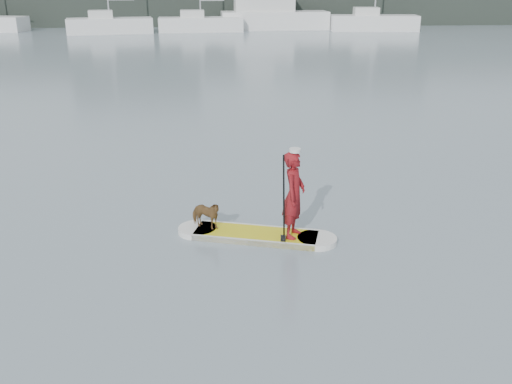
{
  "coord_description": "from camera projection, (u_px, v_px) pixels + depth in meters",
  "views": [
    {
      "loc": [
        -1.56,
        -12.45,
        5.01
      ],
      "look_at": [
        -0.76,
        -1.9,
        1.0
      ],
      "focal_mm": 40.0,
      "sensor_mm": 36.0,
      "label": 1
    }
  ],
  "objects": [
    {
      "name": "sailboat_c",
      "position": [
        109.0,
        24.0,
        52.84
      ],
      "size": [
        8.06,
        3.87,
        11.1
      ],
      "rotation": [
        0.0,
        0.0,
        0.17
      ],
      "color": "white",
      "rests_on": "ground"
    },
    {
      "name": "paddleboard",
      "position": [
        256.0,
        235.0,
        11.65
      ],
      "size": [
        3.2,
        1.48,
        0.12
      ],
      "rotation": [
        0.0,
        0.0,
        -0.28
      ],
      "color": "yellow",
      "rests_on": "ground"
    },
    {
      "name": "dog",
      "position": [
        206.0,
        215.0,
        11.72
      ],
      "size": [
        0.79,
        0.65,
        0.61
      ],
      "primitive_type": "imported",
      "rotation": [
        0.0,
        0.0,
        1.04
      ],
      "color": "brown",
      "rests_on": "paddleboard"
    },
    {
      "name": "paddle",
      "position": [
        284.0,
        210.0,
        10.98
      ],
      "size": [
        0.11,
        0.3,
        2.0
      ],
      "rotation": [
        0.0,
        0.0,
        -0.28
      ],
      "color": "black",
      "rests_on": "ground"
    },
    {
      "name": "motor_yacht_a",
      "position": [
        270.0,
        11.0,
        56.65
      ],
      "size": [
        10.71,
        3.69,
        6.35
      ],
      "rotation": [
        0.0,
        0.0,
        0.04
      ],
      "color": "white",
      "rests_on": "ground"
    },
    {
      "name": "white_cap",
      "position": [
        295.0,
        150.0,
        10.85
      ],
      "size": [
        0.22,
        0.22,
        0.07
      ],
      "primitive_type": "cylinder",
      "color": "silver",
      "rests_on": "paddler"
    },
    {
      "name": "ground",
      "position": [
        282.0,
        202.0,
        13.5
      ],
      "size": [
        140.0,
        140.0,
        0.0
      ],
      "primitive_type": "plane",
      "color": "slate",
      "rests_on": "ground"
    },
    {
      "name": "paddler",
      "position": [
        294.0,
        195.0,
        11.17
      ],
      "size": [
        0.64,
        0.75,
        1.75
      ],
      "primitive_type": "imported",
      "rotation": [
        0.0,
        0.0,
        1.17
      ],
      "color": "maroon",
      "rests_on": "paddleboard"
    },
    {
      "name": "sailboat_e",
      "position": [
        373.0,
        22.0,
        55.55
      ],
      "size": [
        8.6,
        3.6,
        12.11
      ],
      "rotation": [
        0.0,
        0.0,
        -0.11
      ],
      "color": "white",
      "rests_on": "ground"
    },
    {
      "name": "sailboat_d",
      "position": [
        200.0,
        23.0,
        54.63
      ],
      "size": [
        8.09,
        2.81,
        11.78
      ],
      "rotation": [
        0.0,
        0.0,
        0.04
      ],
      "color": "white",
      "rests_on": "ground"
    }
  ]
}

